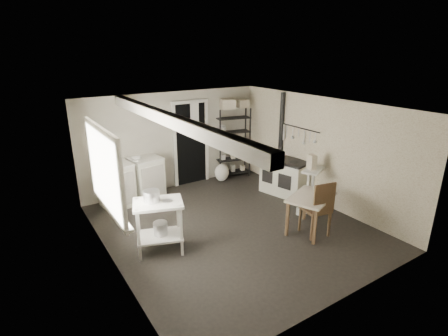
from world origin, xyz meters
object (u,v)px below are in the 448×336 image
stove (285,176)px  flour_sack (222,172)px  stockpot (152,199)px  chair (315,210)px  base_cabinets (132,182)px  shelf_rack (233,141)px  prep_table (160,229)px  work_table (310,212)px

stove → flour_sack: bearing=103.6°
stockpot → stove: bearing=10.3°
chair → flour_sack: bearing=99.8°
stockpot → base_cabinets: 2.22m
stove → shelf_rack: bearing=87.5°
chair → stockpot: bearing=168.5°
prep_table → base_cabinets: 2.23m
stove → chair: (-0.82, -1.70, 0.05)m
stockpot → chair: (2.66, -1.08, -0.45)m
chair → flour_sack: size_ratio=2.32×
chair → flour_sack: chair is taller
prep_table → shelf_rack: size_ratio=0.49×
prep_table → base_cabinets: bearing=82.3°
stockpot → prep_table: bearing=-49.0°
chair → work_table: bearing=102.4°
shelf_rack → stove: size_ratio=1.72×
stockpot → shelf_rack: size_ratio=0.16×
prep_table → flour_sack: (2.63, 2.19, -0.16)m
work_table → flour_sack: size_ratio=2.01×
base_cabinets → work_table: size_ratio=1.56×
stockpot → work_table: 2.87m
stockpot → chair: size_ratio=0.27×
work_table → prep_table: bearing=161.3°
stove → flour_sack: size_ratio=2.31×
stockpot → base_cabinets: bearing=80.2°
shelf_rack → chair: (-0.48, -3.33, -0.46)m
work_table → flour_sack: work_table is taller
prep_table → work_table: bearing=-18.7°
base_cabinets → work_table: 3.84m
flour_sack → prep_table: bearing=-140.2°
prep_table → chair: 2.78m
prep_table → work_table: (2.59, -0.87, -0.02)m
stove → flour_sack: (-0.78, 1.48, -0.20)m
shelf_rack → work_table: shelf_rack is taller
work_table → flour_sack: 3.07m
chair → shelf_rack: bearing=92.3°
prep_table → work_table: prep_table is taller
stockpot → base_cabinets: size_ratio=0.20×
shelf_rack → stockpot: bearing=-131.8°
work_table → base_cabinets: bearing=126.5°
work_table → chair: bearing=-88.1°
prep_table → flour_sack: size_ratio=1.96×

